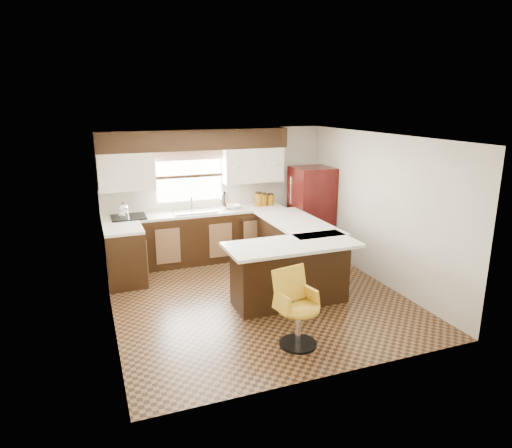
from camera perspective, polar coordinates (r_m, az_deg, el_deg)
name	(u,v)px	position (r m, az deg, el deg)	size (l,w,h in m)	color
floor	(257,297)	(7.02, 0.17, -9.10)	(4.40, 4.40, 0.00)	#49301A
ceiling	(258,137)	(6.42, 0.19, 10.83)	(4.40, 4.40, 0.00)	silver
wall_back	(216,193)	(8.66, -5.05, 3.89)	(4.40, 4.40, 0.00)	beige
wall_front	(335,272)	(4.73, 9.81, -5.97)	(4.40, 4.40, 0.00)	beige
wall_left	(106,235)	(6.21, -18.22, -1.36)	(4.40, 4.40, 0.00)	beige
wall_right	(379,209)	(7.61, 15.13, 1.83)	(4.40, 4.40, 0.00)	beige
base_cab_back	(198,238)	(8.45, -7.31, -1.71)	(3.30, 0.60, 0.90)	black
base_cab_left	(125,257)	(7.64, -16.03, -4.03)	(0.60, 0.70, 0.90)	black
counter_back	(197,213)	(8.32, -7.41, 1.40)	(3.30, 0.60, 0.04)	silver
counter_left	(123,229)	(7.51, -16.29, -0.62)	(0.60, 0.70, 0.04)	silver
soffit	(195,140)	(8.25, -7.59, 10.42)	(3.40, 0.35, 0.36)	black
upper_cab_left	(126,171)	(8.11, -15.92, 6.33)	(0.94, 0.35, 0.64)	beige
upper_cab_right	(253,165)	(8.61, -0.42, 7.40)	(1.14, 0.35, 0.64)	beige
window_pane	(189,176)	(8.46, -8.34, 5.93)	(1.20, 0.02, 0.90)	white
valance	(189,155)	(8.37, -8.38, 8.52)	(1.30, 0.06, 0.18)	#D19B93
sink	(194,211)	(8.29, -7.73, 1.59)	(0.75, 0.45, 0.03)	#B2B2B7
dishwasher	(254,237)	(8.47, -0.26, -1.68)	(0.58, 0.03, 0.78)	black
cooktop	(129,217)	(8.12, -15.65, 0.85)	(0.58, 0.50, 0.03)	black
peninsula_long	(294,250)	(7.73, 4.76, -3.26)	(0.60, 1.95, 0.90)	black
peninsula_return	(290,274)	(6.69, 4.28, -6.24)	(1.65, 0.60, 0.90)	black
counter_pen_long	(297,223)	(7.61, 5.18, 0.16)	(0.84, 1.95, 0.04)	silver
counter_pen_return	(292,245)	(6.44, 4.54, -2.62)	(1.89, 0.84, 0.04)	silver
refrigerator	(311,211)	(8.81, 6.92, 1.65)	(0.72, 0.69, 1.68)	#390A09
bar_chair	(299,310)	(5.57, 5.37, -10.60)	(0.50, 0.50, 0.95)	gold
kettle	(123,209)	(8.08, -16.26, 1.76)	(0.19, 0.19, 0.25)	silver
percolator	(224,201)	(8.42, -3.99, 2.85)	(0.14, 0.14, 0.30)	silver
mixing_bowl	(233,207)	(8.49, -2.92, 2.19)	(0.29, 0.29, 0.07)	white
canister_large	(259,200)	(8.66, 0.32, 3.04)	(0.14, 0.14, 0.24)	#83550D
canister_med	(263,200)	(8.70, 0.93, 3.01)	(0.14, 0.14, 0.22)	#83550D
canister_small	(270,200)	(8.75, 1.80, 3.02)	(0.14, 0.14, 0.20)	#83550D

